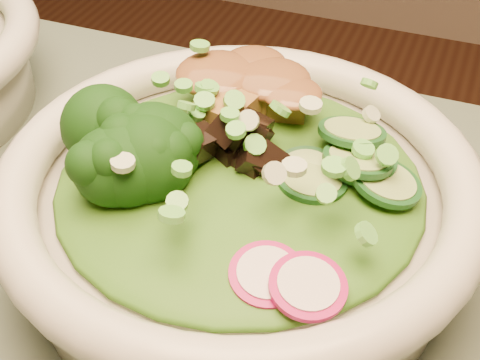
% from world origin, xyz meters
% --- Properties ---
extents(salad_bowl, '(0.31, 0.31, 0.08)m').
position_xyz_m(salad_bowl, '(-0.02, 0.15, 0.79)').
color(salad_bowl, beige).
rests_on(salad_bowl, dining_table).
extents(lettuce_bed, '(0.23, 0.23, 0.03)m').
position_xyz_m(lettuce_bed, '(-0.02, 0.15, 0.82)').
color(lettuce_bed, '#265612').
rests_on(lettuce_bed, salad_bowl).
extents(broccoli_florets, '(0.11, 0.11, 0.05)m').
position_xyz_m(broccoli_florets, '(-0.08, 0.12, 0.84)').
color(broccoli_florets, black).
rests_on(broccoli_florets, salad_bowl).
extents(radish_slices, '(0.13, 0.09, 0.02)m').
position_xyz_m(radish_slices, '(0.02, 0.08, 0.82)').
color(radish_slices, '#A40C52').
rests_on(radish_slices, salad_bowl).
extents(cucumber_slices, '(0.10, 0.10, 0.04)m').
position_xyz_m(cucumber_slices, '(0.05, 0.18, 0.83)').
color(cucumber_slices, '#9BBC68').
rests_on(cucumber_slices, salad_bowl).
extents(mushroom_heap, '(0.10, 0.10, 0.05)m').
position_xyz_m(mushroom_heap, '(-0.02, 0.16, 0.83)').
color(mushroom_heap, black).
rests_on(mushroom_heap, salad_bowl).
extents(tofu_cubes, '(0.12, 0.10, 0.04)m').
position_xyz_m(tofu_cubes, '(-0.04, 0.22, 0.83)').
color(tofu_cubes, olive).
rests_on(tofu_cubes, salad_bowl).
extents(peanut_sauce, '(0.08, 0.06, 0.02)m').
position_xyz_m(peanut_sauce, '(-0.04, 0.22, 0.85)').
color(peanut_sauce, brown).
rests_on(peanut_sauce, tofu_cubes).
extents(scallion_garnish, '(0.22, 0.22, 0.03)m').
position_xyz_m(scallion_garnish, '(-0.02, 0.15, 0.85)').
color(scallion_garnish, '#60C043').
rests_on(scallion_garnish, salad_bowl).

